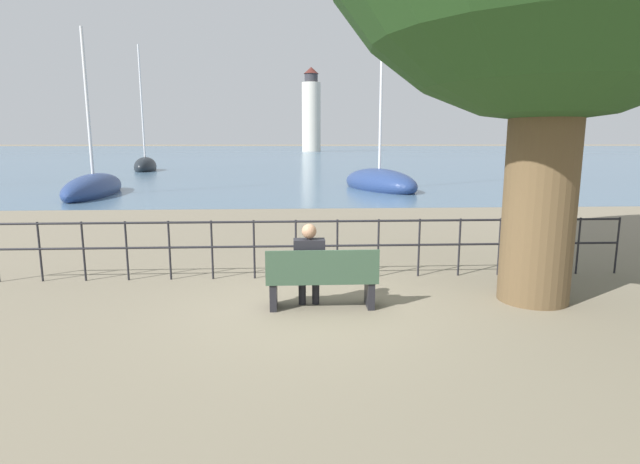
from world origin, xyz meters
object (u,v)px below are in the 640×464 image
Objects in this scene: seated_person_left at (309,262)px; sailboat_1 at (379,182)px; sailboat_0 at (94,188)px; harbor_lighthouse at (311,113)px; sailboat_2 at (145,166)px; park_bench at (322,280)px.

seated_person_left is 0.10× the size of sailboat_1.
harbor_lighthouse is at bearing 77.45° from sailboat_0.
sailboat_2 is 0.51× the size of harbor_lighthouse.
sailboat_0 is 20.08m from sailboat_2.
park_bench is 38.43m from sailboat_2.
seated_person_left is at bearing -65.34° from sailboat_0.
sailboat_1 is at bearing -53.47° from sailboat_2.
park_bench is 0.12× the size of sailboat_1.
seated_person_left is 38.30m from sailboat_2.
park_bench is at bearing -91.98° from harbor_lighthouse.
sailboat_2 is at bearing 94.42° from sailboat_0.
park_bench is 0.15× the size of sailboat_2.
sailboat_0 is 108.25m from harbor_lighthouse.
harbor_lighthouse is (13.82, 106.95, 9.45)m from sailboat_0.
park_bench is 0.08× the size of harbor_lighthouse.
park_bench is 0.21× the size of sailboat_0.
sailboat_1 is at bearing 3.56° from sailboat_0.
park_bench is at bearing -120.67° from sailboat_1.
sailboat_0 is 0.73× the size of sailboat_2.
sailboat_0 is 0.37× the size of harbor_lighthouse.
sailboat_1 is (4.18, 18.42, -0.32)m from seated_person_left.
sailboat_1 reaches higher than seated_person_left.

